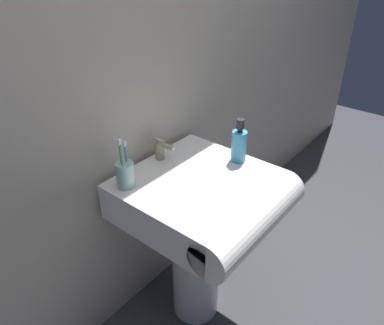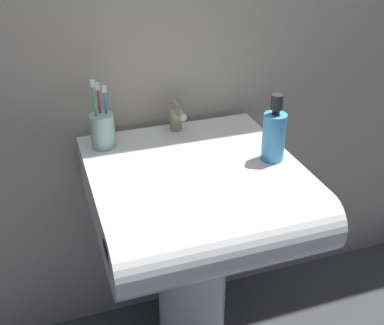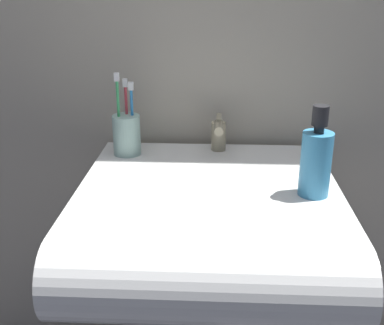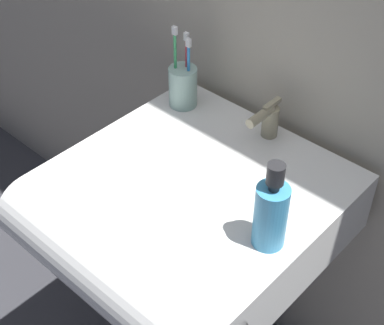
# 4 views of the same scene
# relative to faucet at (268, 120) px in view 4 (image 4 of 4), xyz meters

# --- Properties ---
(sink_pedestal) EXTENTS (0.21, 0.21, 0.60)m
(sink_pedestal) POSITION_rel_faucet_xyz_m (-0.02, -0.20, -0.50)
(sink_pedestal) COLOR white
(sink_pedestal) RESTS_ON ground
(sink_basin) EXTENTS (0.56, 0.59, 0.15)m
(sink_basin) POSITION_rel_faucet_xyz_m (-0.02, -0.26, -0.12)
(sink_basin) COLOR white
(sink_basin) RESTS_ON sink_pedestal
(faucet) EXTENTS (0.04, 0.11, 0.09)m
(faucet) POSITION_rel_faucet_xyz_m (0.00, 0.00, 0.00)
(faucet) COLOR tan
(faucet) RESTS_ON sink_basin
(toothbrush_cup) EXTENTS (0.07, 0.07, 0.21)m
(toothbrush_cup) POSITION_rel_faucet_xyz_m (-0.23, -0.03, 0.01)
(toothbrush_cup) COLOR #99BFB2
(toothbrush_cup) RESTS_ON sink_basin
(soap_bottle) EXTENTS (0.06, 0.06, 0.19)m
(soap_bottle) POSITION_rel_faucet_xyz_m (0.20, -0.25, 0.03)
(soap_bottle) COLOR #3F99CC
(soap_bottle) RESTS_ON sink_basin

